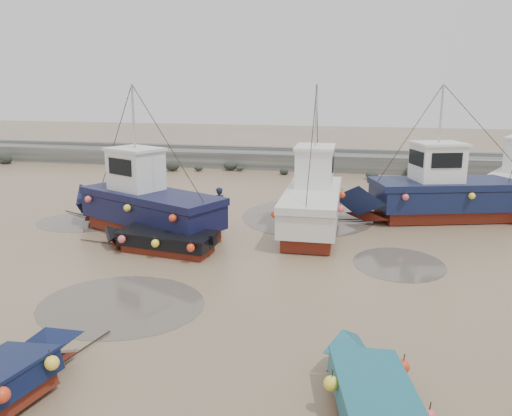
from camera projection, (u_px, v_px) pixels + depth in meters
The scene contains 12 objects.
ground at pixel (222, 281), 16.38m from camera, with size 120.00×120.00×0.00m, color #8C7656.
seawall at pixel (302, 161), 37.09m from camera, with size 60.00×4.92×1.50m.
puddle_a at pixel (121, 304), 14.65m from camera, with size 4.94×4.94×0.01m, color #544B42.
puddle_b at pixel (399, 264), 17.90m from camera, with size 3.27×3.27×0.01m, color #544B42.
puddle_c at pixel (82, 222), 23.24m from camera, with size 4.31×4.31×0.01m, color #544B42.
puddle_d at pixel (308, 216), 24.26m from camera, with size 6.42×6.42×0.01m, color #544B42.
dinghy_2 at pixel (370, 391), 9.59m from camera, with size 2.15×5.27×1.43m.
dinghy_4 at pixel (159, 237), 19.13m from camera, with size 6.03×2.28×1.43m.
cabin_boat_0 at pixel (141, 202), 21.37m from camera, with size 9.33×5.40×6.22m.
cabin_boat_1 at pixel (313, 199), 21.97m from camera, with size 2.83×9.74×6.22m.
cabin_boat_2 at pixel (443, 192), 23.49m from camera, with size 10.88×5.18×6.22m.
person at pixel (219, 224), 22.88m from camera, with size 0.63×0.42×1.74m, color #171E35.
Camera 1 is at (4.22, -14.74, 6.35)m, focal length 35.00 mm.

